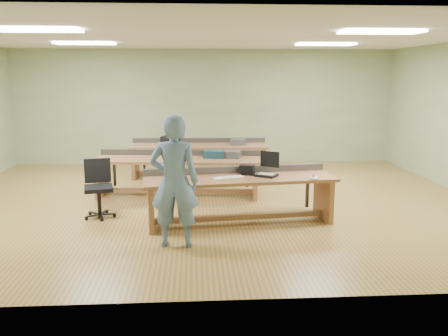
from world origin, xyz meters
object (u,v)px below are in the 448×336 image
(parts_bin_teal, at_px, (214,154))
(drinks_can, at_px, (173,155))
(workbench_front, at_px, (239,189))
(workbench_back, at_px, (199,153))
(task_chair, at_px, (99,196))
(camera_bag, at_px, (247,170))
(workbench_mid, at_px, (178,167))
(person, at_px, (174,182))
(mug, at_px, (184,155))
(laptop_base, at_px, (266,175))
(parts_bin_grey, at_px, (229,154))

(parts_bin_teal, bearing_deg, drinks_can, -179.31)
(workbench_front, distance_m, workbench_back, 3.62)
(workbench_back, xyz_separation_m, task_chair, (-1.71, -3.11, -0.21))
(camera_bag, bearing_deg, workbench_mid, 142.65)
(task_chair, bearing_deg, person, -60.23)
(mug, bearing_deg, workbench_mid, -174.90)
(laptop_base, bearing_deg, parts_bin_teal, 145.59)
(laptop_base, bearing_deg, person, -110.90)
(camera_bag, xyz_separation_m, drinks_can, (-1.26, 1.65, -0.02))
(camera_bag, relative_size, parts_bin_grey, 0.50)
(camera_bag, height_order, task_chair, task_chair)
(person, relative_size, task_chair, 1.90)
(drinks_can, bearing_deg, parts_bin_grey, -0.12)
(person, bearing_deg, parts_bin_grey, -104.24)
(workbench_front, xyz_separation_m, task_chair, (-2.31, 0.46, -0.21))
(camera_bag, distance_m, drinks_can, 2.07)
(task_chair, bearing_deg, camera_bag, -18.97)
(workbench_front, distance_m, laptop_base, 0.48)
(person, height_order, laptop_base, person)
(workbench_mid, distance_m, task_chair, 1.86)
(workbench_mid, relative_size, parts_bin_grey, 7.02)
(person, bearing_deg, drinks_can, -82.95)
(parts_bin_grey, bearing_deg, laptop_base, -75.20)
(mug, bearing_deg, workbench_front, -63.12)
(workbench_back, bearing_deg, task_chair, -116.59)
(workbench_mid, bearing_deg, workbench_front, -54.23)
(workbench_back, bearing_deg, camera_bag, -75.46)
(task_chair, distance_m, mug, 1.99)
(laptop_base, bearing_deg, parts_bin_grey, 137.78)
(workbench_front, height_order, mug, workbench_front)
(workbench_front, bearing_deg, parts_bin_grey, 84.75)
(person, bearing_deg, workbench_back, -90.53)
(parts_bin_teal, relative_size, mug, 3.12)
(laptop_base, bearing_deg, workbench_mid, 162.55)
(parts_bin_grey, distance_m, mug, 0.87)
(person, relative_size, parts_bin_teal, 4.60)
(workbench_front, distance_m, parts_bin_grey, 1.83)
(workbench_back, distance_m, mug, 1.80)
(workbench_back, relative_size, parts_bin_grey, 6.81)
(workbench_mid, distance_m, person, 2.83)
(parts_bin_teal, bearing_deg, camera_bag, -74.62)
(workbench_mid, xyz_separation_m, parts_bin_teal, (0.71, 0.03, 0.26))
(camera_bag, xyz_separation_m, task_chair, (-2.45, 0.29, -0.48))
(workbench_front, relative_size, laptop_base, 9.50)
(camera_bag, distance_m, parts_bin_grey, 1.65)
(workbench_back, xyz_separation_m, person, (-0.39, -4.58, 0.36))
(camera_bag, xyz_separation_m, mug, (-1.05, 1.64, -0.03))
(workbench_mid, bearing_deg, workbench_back, 82.19)
(mug, bearing_deg, task_chair, -136.03)
(workbench_mid, bearing_deg, person, -83.23)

